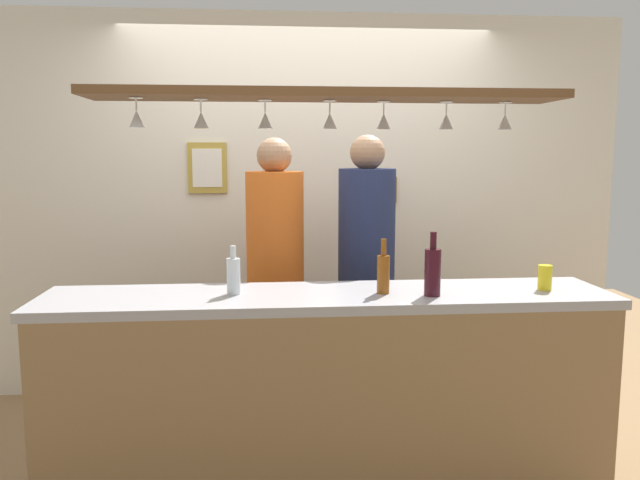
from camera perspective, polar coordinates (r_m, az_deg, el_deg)
The scene contains 19 objects.
ground_plane at distance 3.64m, azimuth 0.15°, elevation -19.15°, with size 8.00×8.00×0.00m, color olive.
back_wall at distance 4.36m, azimuth -1.15°, elevation 3.17°, with size 4.40×0.06×2.60m, color silver.
bar_counter at distance 2.92m, azimuth 1.06°, elevation -11.73°, with size 2.70×0.55×1.00m.
overhead_glass_rack at distance 2.96m, azimuth 0.70°, elevation 13.12°, with size 2.20×0.36×0.04m, color brown.
hanging_wineglass_far_left at distance 2.95m, azimuth -16.41°, elevation 10.65°, with size 0.07×0.07×0.13m.
hanging_wineglass_left at distance 2.97m, azimuth -10.81°, elevation 10.81°, with size 0.07×0.07×0.13m.
hanging_wineglass_center_left at distance 2.97m, azimuth -5.03°, elevation 10.91°, with size 0.07×0.07×0.13m.
hanging_wineglass_center at distance 2.99m, azimuth 0.89°, elevation 10.92°, with size 0.07×0.07×0.13m.
hanging_wineglass_center_right at distance 3.05m, azimuth 5.83°, elevation 10.82°, with size 0.07×0.07×0.13m.
hanging_wineglass_right at distance 3.11m, azimuth 11.45°, elevation 10.65°, with size 0.07×0.07×0.13m.
hanging_wineglass_far_right at distance 3.21m, azimuth 16.53°, elevation 10.39°, with size 0.07×0.07×0.13m.
person_left_orange_shirt at distance 3.71m, azimuth -4.11°, elevation -1.42°, with size 0.34×0.34×1.75m.
person_right_navy_shirt at distance 3.75m, azimuth 4.26°, elevation -1.13°, with size 0.34×0.34×1.77m.
bottle_beer_amber_tall at distance 2.96m, azimuth 5.81°, elevation -2.97°, with size 0.06×0.06×0.26m.
bottle_wine_dark_red at distance 2.94m, azimuth 10.25°, elevation -2.78°, with size 0.08×0.08×0.30m.
bottle_soda_clear at distance 2.95m, azimuth -7.91°, elevation -3.17°, with size 0.06×0.06×0.23m.
drink_can at distance 3.21m, azimuth 19.86°, elevation -3.25°, with size 0.07×0.07×0.12m, color yellow.
picture_frame_lower_pair at distance 4.37m, azimuth 5.07°, elevation 4.56°, with size 0.30×0.02×0.18m.
picture_frame_caricature at distance 4.31m, azimuth -10.26°, elevation 6.50°, with size 0.26×0.02×0.34m.
Camera 1 is at (-0.29, -3.24, 1.65)m, focal length 35.02 mm.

